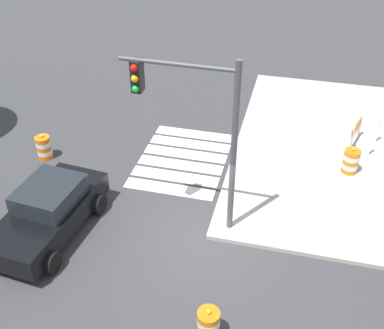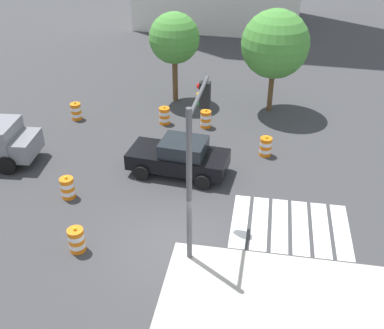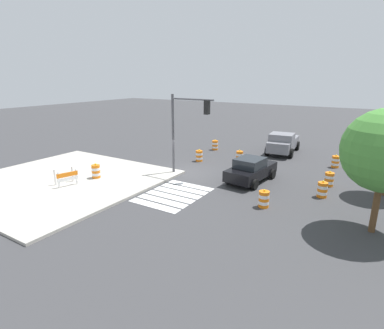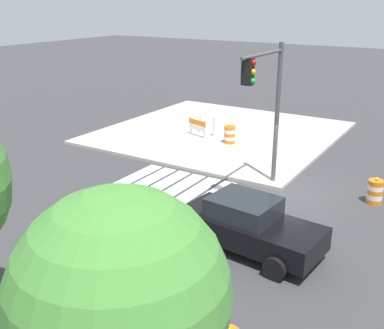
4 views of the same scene
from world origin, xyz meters
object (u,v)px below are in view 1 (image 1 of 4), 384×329
sports_car (49,211)px  traffic_barrel_far_curb (208,325)px  traffic_barrel_median_near (44,147)px  traffic_light_pole (194,116)px  construction_barricade (360,131)px  traffic_barrel_on_sidewalk (351,161)px

sports_car → traffic_barrel_far_curb: 6.09m
traffic_barrel_median_near → traffic_light_pole: traffic_light_pole is taller
traffic_barrel_median_near → construction_barricade: 12.13m
sports_car → traffic_barrel_median_near: (3.67, 2.20, -0.36)m
traffic_barrel_median_near → traffic_light_pole: size_ratio=0.19×
traffic_barrel_median_near → construction_barricade: size_ratio=0.72×
traffic_barrel_far_curb → construction_barricade: bearing=-21.3°
sports_car → construction_barricade: bearing=-52.0°
sports_car → construction_barricade: 11.88m
traffic_barrel_median_near → traffic_barrel_on_sidewalk: (1.64, -11.20, 0.15)m
sports_car → traffic_barrel_median_near: 4.29m
traffic_light_pole → traffic_barrel_median_near: bearing=70.5°
traffic_barrel_median_near → traffic_barrel_far_curb: 9.91m
sports_car → traffic_light_pole: bearing=-71.5°
sports_car → traffic_barrel_on_sidewalk: size_ratio=4.37×
traffic_barrel_on_sidewalk → traffic_light_pole: bearing=129.1°
traffic_barrel_median_near → traffic_barrel_far_curb: bearing=-128.8°
traffic_barrel_far_curb → traffic_barrel_on_sidewalk: traffic_barrel_on_sidewalk is taller
traffic_barrel_far_curb → traffic_light_pole: bearing=18.7°
construction_barricade → traffic_light_pole: (-5.92, 5.17, 3.19)m
traffic_barrel_far_curb → construction_barricade: 10.58m
construction_barricade → traffic_barrel_on_sidewalk: bearing=169.7°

